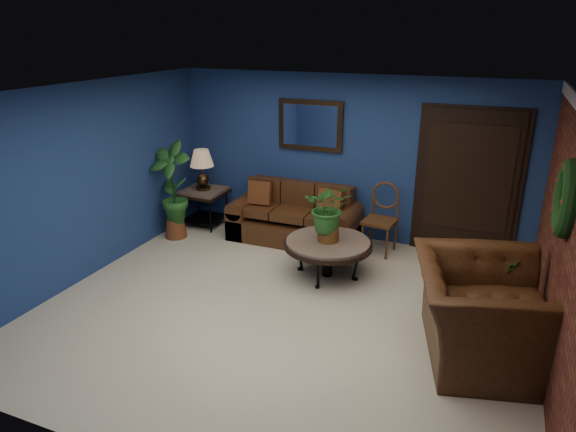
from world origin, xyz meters
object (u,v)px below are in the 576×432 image
at_px(sofa, 296,221).
at_px(armchair, 483,313).
at_px(end_table, 204,198).
at_px(coffee_table, 328,245).
at_px(side_chair, 382,213).
at_px(table_lamp, 202,165).

distance_m(sofa, armchair, 3.54).
bearing_deg(armchair, end_table, 50.45).
bearing_deg(end_table, sofa, 0.86).
xyz_separation_m(sofa, coffee_table, (0.85, -1.02, 0.15)).
bearing_deg(coffee_table, armchair, -29.42).
xyz_separation_m(sofa, side_chair, (1.32, 0.05, 0.29)).
distance_m(sofa, side_chair, 1.35).
relative_size(table_lamp, armchair, 0.43).
distance_m(sofa, end_table, 1.64).
bearing_deg(side_chair, coffee_table, -106.61).
distance_m(table_lamp, side_chair, 2.98).
bearing_deg(side_chair, table_lamp, -171.66).
height_order(table_lamp, armchair, table_lamp).
bearing_deg(end_table, table_lamp, 0.00).
distance_m(coffee_table, end_table, 2.67).
bearing_deg(coffee_table, side_chair, 66.52).
distance_m(end_table, side_chair, 2.95).
distance_m(sofa, table_lamp, 1.79).
height_order(coffee_table, end_table, end_table).
bearing_deg(sofa, table_lamp, -179.14).
bearing_deg(sofa, armchair, -37.10).
height_order(side_chair, armchair, side_chair).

